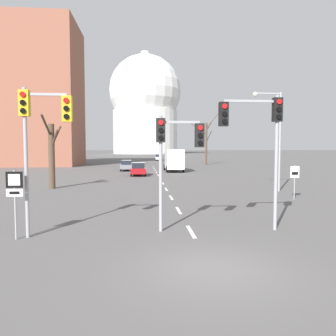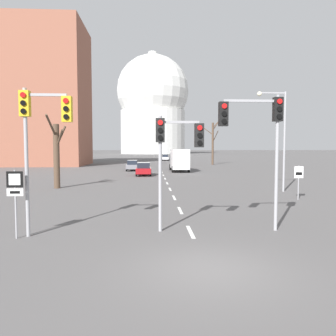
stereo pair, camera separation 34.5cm
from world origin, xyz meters
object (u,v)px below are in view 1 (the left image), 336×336
traffic_signal_centre_tall (175,144)px  sedan_mid_centre (158,157)px  traffic_signal_near_left (39,125)px  traffic_signal_near_right (259,128)px  sedan_near_left (138,169)px  delivery_truck (174,159)px  sedan_near_right (127,165)px  speed_limit_sign (295,176)px  street_lamp_right (275,130)px  route_sign_post (15,192)px

traffic_signal_centre_tall → sedan_mid_centre: bearing=87.6°
traffic_signal_near_left → traffic_signal_near_right: size_ratio=1.02×
sedan_near_left → delivery_truck: delivery_truck is taller
sedan_near_right → speed_limit_sign: bearing=-66.1°
street_lamp_right → sedan_near_left: size_ratio=1.77×
speed_limit_sign → street_lamp_right: street_lamp_right is taller
traffic_signal_near_right → street_lamp_right: 12.82m
sedan_mid_centre → street_lamp_right: bearing=-84.3°
sedan_near_right → delivery_truck: delivery_truck is taller
street_lamp_right → sedan_mid_centre: street_lamp_right is taller
sedan_near_right → sedan_mid_centre: (6.48, 36.47, 0.01)m
traffic_signal_near_left → sedan_near_right: traffic_signal_near_left is taller
sedan_near_left → sedan_mid_centre: 45.17m
traffic_signal_near_right → route_sign_post: bearing=-176.0°
street_lamp_right → sedan_mid_centre: size_ratio=1.82×
traffic_signal_centre_tall → route_sign_post: 6.28m
traffic_signal_centre_tall → sedan_mid_centre: (2.94, 71.54, -2.73)m
traffic_signal_centre_tall → street_lamp_right: 14.56m
traffic_signal_near_left → traffic_signal_near_right: 8.56m
route_sign_post → speed_limit_sign: 16.85m
speed_limit_sign → delivery_truck: 26.32m
route_sign_post → sedan_near_left: bearing=81.2°
traffic_signal_near_right → sedan_near_left: (-5.17, 26.74, -3.41)m
sedan_mid_centre → speed_limit_sign: bearing=-84.9°
traffic_signal_near_right → traffic_signal_centre_tall: size_ratio=1.18×
traffic_signal_near_left → speed_limit_sign: traffic_signal_near_left is taller
route_sign_post → sedan_mid_centre: 72.88m
traffic_signal_centre_tall → street_lamp_right: (8.90, 11.46, 1.21)m
route_sign_post → street_lamp_right: 19.50m
street_lamp_right → delivery_truck: 22.74m
traffic_signal_near_left → traffic_signal_near_right: (8.56, 0.38, -0.06)m
delivery_truck → route_sign_post: bearing=-105.1°
delivery_truck → traffic_signal_centre_tall: bearing=-95.5°
traffic_signal_centre_tall → sedan_near_left: size_ratio=1.08×
speed_limit_sign → sedan_near_left: speed_limit_sign is taller
street_lamp_right → sedan_near_left: street_lamp_right is taller
traffic_signal_centre_tall → speed_limit_sign: size_ratio=2.09×
traffic_signal_near_left → route_sign_post: 2.66m
street_lamp_right → sedan_near_right: (-12.44, 23.61, -3.96)m
route_sign_post → delivery_truck: (9.16, 34.05, -0.06)m
speed_limit_sign → sedan_mid_centre: speed_limit_sign is taller
delivery_truck → sedan_near_left: bearing=-126.6°
route_sign_post → sedan_near_right: (2.44, 35.86, -0.97)m
traffic_signal_near_left → delivery_truck: (8.31, 33.76, -2.57)m
route_sign_post → sedan_near_right: route_sign_post is taller
traffic_signal_centre_tall → delivery_truck: 33.46m
route_sign_post → traffic_signal_near_left: bearing=18.4°
sedan_mid_centre → delivery_truck: delivery_truck is taller
traffic_signal_near_left → route_sign_post: (-0.85, -0.28, -2.50)m
sedan_mid_centre → sedan_near_left: bearing=-95.9°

